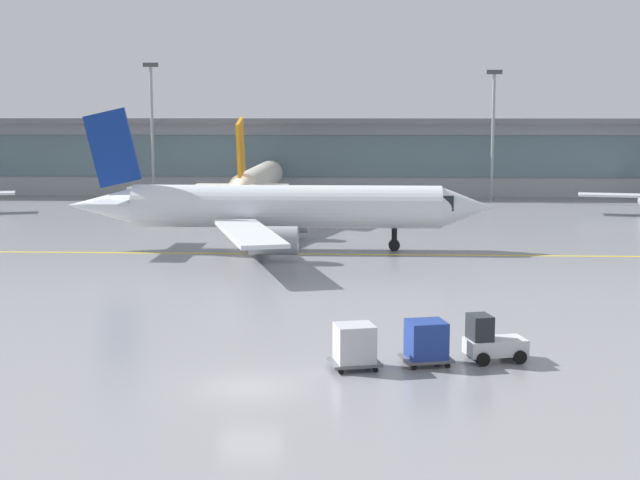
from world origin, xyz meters
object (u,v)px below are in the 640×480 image
Objects in this scene: taxiing_regional_jet at (281,208)px; cargo_dolly_trailing at (355,345)px; cargo_dolly_lead at (426,341)px; apron_light_mast_2 at (493,130)px; gate_airplane_1 at (258,182)px; baggage_tug at (491,341)px; apron_light_mast_1 at (152,126)px.

taxiing_regional_jet reaches higher than cargo_dolly_trailing.
apron_light_mast_2 is (12.93, 70.80, 7.24)m from cargo_dolly_lead.
taxiing_regional_jet is (4.77, -28.48, 0.29)m from gate_airplane_1.
apron_light_mast_2 is at bearing -67.54° from gate_airplane_1.
baggage_tug is at bearing 0.00° from cargo_dolly_lead.
baggage_tug is 2.98m from cargo_dolly_lead.
taxiing_regional_jet reaches higher than cargo_dolly_lead.
gate_airplane_1 is 28.85m from apron_light_mast_2.
gate_airplane_1 is at bearing 88.79° from cargo_dolly_lead.
apron_light_mast_1 reaches higher than cargo_dolly_trailing.
cargo_dolly_trailing is (-5.99, -1.47, 0.16)m from baggage_tug.
taxiing_regional_jet is 13.68× the size of cargo_dolly_lead.
gate_airplane_1 is 1.88× the size of apron_light_mast_1.
cargo_dolly_trailing is (-3.10, -0.76, 0.00)m from cargo_dolly_lead.
apron_light_mast_2 reaches higher than baggage_tug.
cargo_dolly_lead is 0.16× the size of apron_light_mast_2.
gate_airplane_1 is 62.43m from cargo_dolly_trailing.
apron_light_mast_1 is (-24.10, 72.14, 7.70)m from cargo_dolly_trailing.
gate_airplane_1 reaches higher than baggage_tug.
cargo_dolly_trailing is (10.48, -61.51, -1.95)m from gate_airplane_1.
baggage_tug is at bearing -69.13° from taxiing_regional_jet.
cargo_dolly_lead is (8.82, -32.27, -2.24)m from taxiing_regional_jet.
apron_light_mast_2 is (16.04, 71.56, 7.24)m from cargo_dolly_trailing.
apron_light_mast_1 is (-27.20, 71.38, 7.70)m from cargo_dolly_lead.
cargo_dolly_trailing is at bearing 180.00° from cargo_dolly_lead.
apron_light_mast_2 is at bearing 68.03° from baggage_tug.
gate_airplane_1 is 0.91× the size of taxiing_regional_jet.
baggage_tug is 1.18× the size of cargo_dolly_trailing.
apron_light_mast_2 is at bearing 61.08° from taxiing_regional_jet.
apron_light_mast_2 is at bearing -0.83° from apron_light_mast_1.
cargo_dolly_trailing is at bearing -102.63° from apron_light_mast_2.
cargo_dolly_lead and cargo_dolly_trailing have the same top height.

